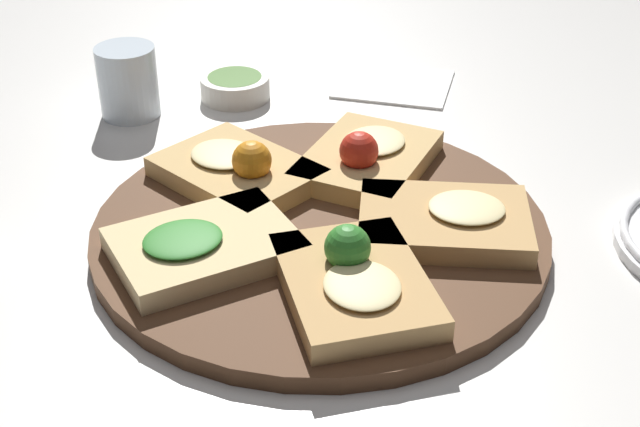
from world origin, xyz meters
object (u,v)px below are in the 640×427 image
object	(u,v)px
serving_board	(320,230)
napkin_stack	(394,83)
water_glass	(128,82)
dipping_bowl	(235,86)

from	to	relation	value
serving_board	napkin_stack	world-z (taller)	serving_board
napkin_stack	serving_board	bearing A→B (deg)	82.26
water_glass	napkin_stack	distance (m)	0.32
water_glass	napkin_stack	xyz separation A→B (m)	(-0.29, -0.12, -0.04)
serving_board	water_glass	xyz separation A→B (m)	(0.25, -0.23, 0.03)
water_glass	napkin_stack	bearing A→B (deg)	-157.97
serving_board	dipping_bowl	xyz separation A→B (m)	(0.14, -0.29, 0.01)
serving_board	dipping_bowl	size ratio (longest dim) A/B	4.97
water_glass	dipping_bowl	bearing A→B (deg)	-151.52
napkin_stack	dipping_bowl	xyz separation A→B (m)	(0.18, 0.06, 0.01)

